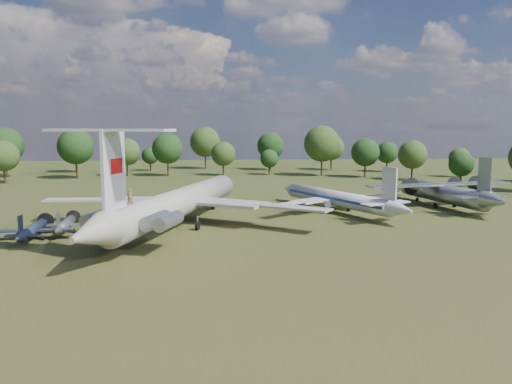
{
  "coord_description": "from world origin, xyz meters",
  "views": [
    {
      "loc": [
        -0.15,
        -78.91,
        15.13
      ],
      "look_at": [
        7.07,
        -2.12,
        5.0
      ],
      "focal_mm": 35.0,
      "sensor_mm": 36.0,
      "label": 1
    }
  ],
  "objects_px": {
    "tu104_jet": "(336,201)",
    "il62_airliner": "(181,207)",
    "small_prop_west": "(33,232)",
    "an12_transport": "(442,196)",
    "person_on_il62": "(130,197)",
    "small_prop_northwest": "(65,226)"
  },
  "relations": [
    {
      "from": "il62_airliner",
      "to": "tu104_jet",
      "type": "relative_size",
      "value": 1.58
    },
    {
      "from": "an12_transport",
      "to": "small_prop_northwest",
      "type": "distance_m",
      "value": 66.78
    },
    {
      "from": "small_prop_west",
      "to": "person_on_il62",
      "type": "distance_m",
      "value": 17.24
    },
    {
      "from": "an12_transport",
      "to": "person_on_il62",
      "type": "relative_size",
      "value": 17.03
    },
    {
      "from": "tu104_jet",
      "to": "small_prop_northwest",
      "type": "relative_size",
      "value": 2.93
    },
    {
      "from": "tu104_jet",
      "to": "il62_airliner",
      "type": "bearing_deg",
      "value": 177.74
    },
    {
      "from": "person_on_il62",
      "to": "il62_airliner",
      "type": "bearing_deg",
      "value": -104.73
    },
    {
      "from": "il62_airliner",
      "to": "person_on_il62",
      "type": "height_order",
      "value": "person_on_il62"
    },
    {
      "from": "il62_airliner",
      "to": "small_prop_west",
      "type": "height_order",
      "value": "il62_airliner"
    },
    {
      "from": "small_prop_west",
      "to": "an12_transport",
      "type": "bearing_deg",
      "value": 15.22
    },
    {
      "from": "an12_transport",
      "to": "person_on_il62",
      "type": "bearing_deg",
      "value": -161.62
    },
    {
      "from": "person_on_il62",
      "to": "tu104_jet",
      "type": "bearing_deg",
      "value": -136.97
    },
    {
      "from": "tu104_jet",
      "to": "small_prop_west",
      "type": "xyz_separation_m",
      "value": [
        -46.27,
        -18.36,
        -0.84
      ]
    },
    {
      "from": "tu104_jet",
      "to": "small_prop_northwest",
      "type": "bearing_deg",
      "value": 174.14
    },
    {
      "from": "an12_transport",
      "to": "small_prop_west",
      "type": "relative_size",
      "value": 2.33
    },
    {
      "from": "an12_transport",
      "to": "small_prop_northwest",
      "type": "height_order",
      "value": "an12_transport"
    },
    {
      "from": "small_prop_west",
      "to": "il62_airliner",
      "type": "bearing_deg",
      "value": 19.03
    },
    {
      "from": "tu104_jet",
      "to": "small_prop_northwest",
      "type": "height_order",
      "value": "tu104_jet"
    },
    {
      "from": "an12_transport",
      "to": "person_on_il62",
      "type": "height_order",
      "value": "person_on_il62"
    },
    {
      "from": "small_prop_northwest",
      "to": "person_on_il62",
      "type": "relative_size",
      "value": 6.62
    },
    {
      "from": "il62_airliner",
      "to": "person_on_il62",
      "type": "xyz_separation_m",
      "value": [
        -5.17,
        -15.48,
        3.89
      ]
    },
    {
      "from": "il62_airliner",
      "to": "small_prop_northwest",
      "type": "distance_m",
      "value": 16.74
    }
  ]
}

